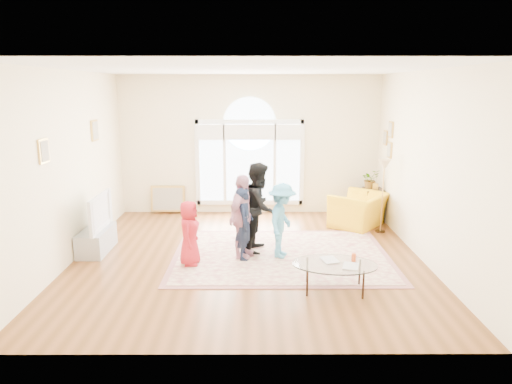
{
  "coord_description": "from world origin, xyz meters",
  "views": [
    {
      "loc": [
        0.12,
        -7.56,
        2.9
      ],
      "look_at": [
        0.14,
        0.3,
        1.11
      ],
      "focal_mm": 32.0,
      "sensor_mm": 36.0,
      "label": 1
    }
  ],
  "objects_px": {
    "area_rug": "(281,255)",
    "tv_console": "(97,240)",
    "television": "(95,212)",
    "armchair": "(359,210)",
    "coffee_table": "(335,265)"
  },
  "relations": [
    {
      "from": "television",
      "to": "armchair",
      "type": "bearing_deg",
      "value": 16.75
    },
    {
      "from": "area_rug",
      "to": "tv_console",
      "type": "relative_size",
      "value": 3.6
    },
    {
      "from": "area_rug",
      "to": "armchair",
      "type": "xyz_separation_m",
      "value": [
        1.75,
        1.75,
        0.35
      ]
    },
    {
      "from": "area_rug",
      "to": "armchair",
      "type": "relative_size",
      "value": 3.26
    },
    {
      "from": "area_rug",
      "to": "tv_console",
      "type": "height_order",
      "value": "tv_console"
    },
    {
      "from": "tv_console",
      "to": "television",
      "type": "bearing_deg",
      "value": 0.0
    },
    {
      "from": "tv_console",
      "to": "armchair",
      "type": "distance_m",
      "value": 5.31
    },
    {
      "from": "tv_console",
      "to": "armchair",
      "type": "relative_size",
      "value": 0.91
    },
    {
      "from": "armchair",
      "to": "television",
      "type": "bearing_deg",
      "value": -34.79
    },
    {
      "from": "television",
      "to": "coffee_table",
      "type": "relative_size",
      "value": 0.85
    },
    {
      "from": "television",
      "to": "armchair",
      "type": "height_order",
      "value": "television"
    },
    {
      "from": "tv_console",
      "to": "television",
      "type": "xyz_separation_m",
      "value": [
        0.01,
        0.0,
        0.53
      ]
    },
    {
      "from": "area_rug",
      "to": "television",
      "type": "distance_m",
      "value": 3.41
    },
    {
      "from": "tv_console",
      "to": "coffee_table",
      "type": "bearing_deg",
      "value": -22.42
    },
    {
      "from": "tv_console",
      "to": "coffee_table",
      "type": "height_order",
      "value": "coffee_table"
    }
  ]
}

